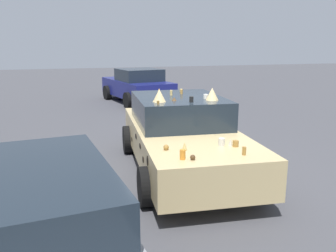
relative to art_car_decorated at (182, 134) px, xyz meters
name	(u,v)px	position (x,y,z in m)	size (l,w,h in m)	color
ground_plane	(183,170)	(-0.09, 0.01, -0.70)	(60.00, 60.00, 0.00)	#47474C
art_car_decorated	(182,134)	(0.00, 0.00, 0.00)	(4.57, 2.34, 1.61)	#D8BC7F
parked_sedan_behind_right	(137,86)	(8.22, -0.92, -0.01)	(4.17, 2.50, 1.38)	navy
parked_sedan_far_right	(22,229)	(-2.90, 2.62, -0.02)	(4.67, 2.28, 1.33)	gray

